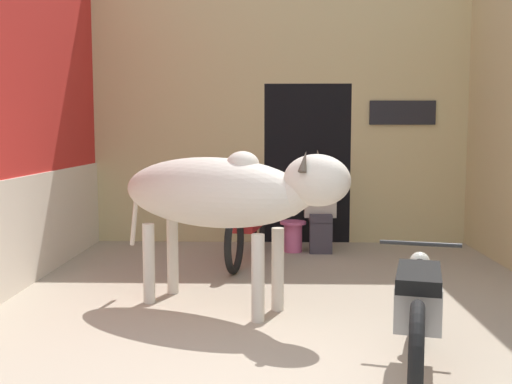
{
  "coord_description": "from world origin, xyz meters",
  "views": [
    {
      "loc": [
        -0.11,
        -3.45,
        1.59
      ],
      "look_at": [
        -0.26,
        2.24,
        1.0
      ],
      "focal_mm": 42.0,
      "sensor_mm": 36.0,
      "label": 1
    }
  ],
  "objects": [
    {
      "name": "cow",
      "position": [
        -0.54,
        1.77,
        1.04
      ],
      "size": [
        2.21,
        1.48,
        1.45
      ],
      "color": "beige",
      "rests_on": "ground_plane"
    },
    {
      "name": "motorcycle_far",
      "position": [
        -0.4,
        3.75,
        0.46
      ],
      "size": [
        0.6,
        2.08,
        0.8
      ],
      "color": "black",
      "rests_on": "ground_plane"
    },
    {
      "name": "shopkeeper_seated",
      "position": [
        0.53,
        4.32,
        0.61
      ],
      "size": [
        0.41,
        0.33,
        1.18
      ],
      "color": "#3D3842",
      "rests_on": "ground_plane"
    },
    {
      "name": "motorcycle_near",
      "position": [
        0.85,
        0.37,
        0.45
      ],
      "size": [
        0.7,
        1.98,
        0.78
      ],
      "color": "black",
      "rests_on": "ground_plane"
    },
    {
      "name": "wall_back_with_doorway",
      "position": [
        0.14,
        5.22,
        1.71
      ],
      "size": [
        5.24,
        0.93,
        4.03
      ],
      "color": "#D1BC84",
      "rests_on": "ground_plane"
    },
    {
      "name": "plastic_stool",
      "position": [
        0.17,
        4.31,
        0.22
      ],
      "size": [
        0.34,
        0.34,
        0.4
      ],
      "color": "#DB6093",
      "rests_on": "ground_plane"
    },
    {
      "name": "wall_left_shopfront",
      "position": [
        -2.7,
        2.48,
        1.95
      ],
      "size": [
        0.25,
        4.98,
        4.03
      ],
      "color": "red",
      "rests_on": "ground_plane"
    }
  ]
}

